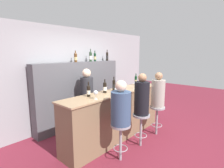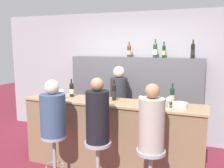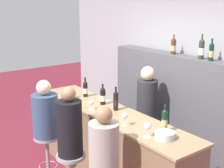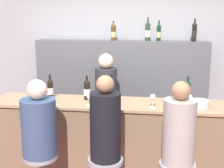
# 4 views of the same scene
# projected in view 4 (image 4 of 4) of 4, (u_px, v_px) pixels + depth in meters

# --- Properties ---
(wall_back) EXTENTS (6.40, 0.05, 2.60)m
(wall_back) POSITION_uv_depth(u_px,v_px,m) (123.00, 64.00, 5.04)
(wall_back) COLOR gray
(wall_back) RESTS_ON ground_plane
(bar_counter) EXTENTS (2.81, 0.57, 1.10)m
(bar_counter) POSITION_uv_depth(u_px,v_px,m) (109.00, 146.00, 3.75)
(bar_counter) COLOR brown
(bar_counter) RESTS_ON ground_plane
(back_bar_cabinet) EXTENTS (2.63, 0.28, 1.70)m
(back_bar_cabinet) POSITION_uv_depth(u_px,v_px,m) (121.00, 95.00, 4.92)
(back_bar_cabinet) COLOR #4C4C51
(back_bar_cabinet) RESTS_ON ground_plane
(wine_bottle_counter_0) EXTENTS (0.07, 0.07, 0.29)m
(wine_bottle_counter_0) POSITION_uv_depth(u_px,v_px,m) (50.00, 88.00, 3.78)
(wine_bottle_counter_0) COLOR black
(wine_bottle_counter_0) RESTS_ON bar_counter
(wine_bottle_counter_1) EXTENTS (0.08, 0.08, 0.29)m
(wine_bottle_counter_1) POSITION_uv_depth(u_px,v_px,m) (87.00, 90.00, 3.72)
(wine_bottle_counter_1) COLOR black
(wine_bottle_counter_1) RESTS_ON bar_counter
(wine_bottle_counter_2) EXTENTS (0.07, 0.07, 0.32)m
(wine_bottle_counter_2) POSITION_uv_depth(u_px,v_px,m) (111.00, 90.00, 3.68)
(wine_bottle_counter_2) COLOR black
(wine_bottle_counter_2) RESTS_ON bar_counter
(wine_bottle_counter_3) EXTENTS (0.07, 0.07, 0.31)m
(wine_bottle_counter_3) POSITION_uv_depth(u_px,v_px,m) (187.00, 92.00, 3.56)
(wine_bottle_counter_3) COLOR black
(wine_bottle_counter_3) RESTS_ON bar_counter
(wine_bottle_backbar_0) EXTENTS (0.08, 0.08, 0.29)m
(wine_bottle_backbar_0) POSITION_uv_depth(u_px,v_px,m) (113.00, 32.00, 4.72)
(wine_bottle_backbar_0) COLOR #4C2D14
(wine_bottle_backbar_0) RESTS_ON back_bar_cabinet
(wine_bottle_backbar_1) EXTENTS (0.08, 0.08, 0.35)m
(wine_bottle_backbar_1) POSITION_uv_depth(u_px,v_px,m) (148.00, 31.00, 4.65)
(wine_bottle_backbar_1) COLOR #233823
(wine_bottle_backbar_1) RESTS_ON back_bar_cabinet
(wine_bottle_backbar_2) EXTENTS (0.07, 0.07, 0.30)m
(wine_bottle_backbar_2) POSITION_uv_depth(u_px,v_px,m) (159.00, 33.00, 4.63)
(wine_bottle_backbar_2) COLOR black
(wine_bottle_backbar_2) RESTS_ON back_bar_cabinet
(wine_bottle_backbar_3) EXTENTS (0.07, 0.07, 0.33)m
(wine_bottle_backbar_3) POSITION_uv_depth(u_px,v_px,m) (194.00, 32.00, 4.56)
(wine_bottle_backbar_3) COLOR black
(wine_bottle_backbar_3) RESTS_ON back_bar_cabinet
(wine_glass_0) EXTENTS (0.08, 0.08, 0.16)m
(wine_glass_0) POSITION_uv_depth(u_px,v_px,m) (40.00, 93.00, 3.55)
(wine_glass_0) COLOR silver
(wine_glass_0) RESTS_ON bar_counter
(wine_glass_1) EXTENTS (0.08, 0.08, 0.13)m
(wine_glass_1) POSITION_uv_depth(u_px,v_px,m) (90.00, 98.00, 3.48)
(wine_glass_1) COLOR silver
(wine_glass_1) RESTS_ON bar_counter
(wine_glass_2) EXTENTS (0.07, 0.07, 0.16)m
(wine_glass_2) POSITION_uv_depth(u_px,v_px,m) (153.00, 98.00, 3.39)
(wine_glass_2) COLOR silver
(wine_glass_2) RESTS_ON bar_counter
(wine_glass_3) EXTENTS (0.08, 0.08, 0.17)m
(wine_glass_3) POSITION_uv_depth(u_px,v_px,m) (189.00, 98.00, 3.33)
(wine_glass_3) COLOR silver
(wine_glass_3) RESTS_ON bar_counter
(metal_bowl) EXTENTS (0.21, 0.21, 0.07)m
(metal_bowl) POSITION_uv_depth(u_px,v_px,m) (199.00, 103.00, 3.45)
(metal_bowl) COLOR #B7B7BC
(metal_bowl) RESTS_ON bar_counter
(bar_stool_left) EXTENTS (0.36, 0.36, 0.69)m
(bar_stool_left) POSITION_uv_depth(u_px,v_px,m) (41.00, 168.00, 3.23)
(bar_stool_left) COLOR gray
(bar_stool_left) RESTS_ON ground_plane
(guest_seated_left) EXTENTS (0.35, 0.35, 0.79)m
(guest_seated_left) POSITION_uv_depth(u_px,v_px,m) (39.00, 124.00, 3.12)
(guest_seated_left) COLOR #334766
(guest_seated_left) RESTS_ON bar_stool_left
(guest_seated_middle) EXTENTS (0.30, 0.30, 0.85)m
(guest_seated_middle) POSITION_uv_depth(u_px,v_px,m) (105.00, 124.00, 3.02)
(guest_seated_middle) COLOR black
(guest_seated_middle) RESTS_ON bar_stool_middle
(guest_seated_right) EXTENTS (0.31, 0.31, 0.81)m
(guest_seated_right) POSITION_uv_depth(u_px,v_px,m) (179.00, 129.00, 2.93)
(guest_seated_right) COLOR gray
(guest_seated_right) RESTS_ON bar_stool_right
(bartender) EXTENTS (0.31, 0.31, 1.56)m
(bartender) POSITION_uv_depth(u_px,v_px,m) (106.00, 111.00, 4.52)
(bartender) COLOR #28282D
(bartender) RESTS_ON ground_plane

